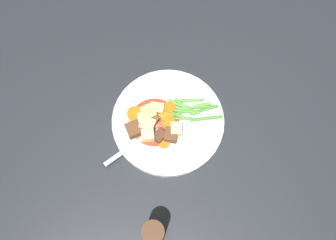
{
  "coord_description": "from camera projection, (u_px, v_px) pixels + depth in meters",
  "views": [
    {
      "loc": [
        0.05,
        0.28,
        0.8
      ],
      "look_at": [
        0.0,
        0.0,
        0.02
      ],
      "focal_mm": 37.68,
      "sensor_mm": 36.0,
      "label": 1
    }
  ],
  "objects": [
    {
      "name": "green_bean_4",
      "position": [
        194.0,
        106.0,
        0.84
      ],
      "size": [
        0.08,
        0.01,
        0.01
      ],
      "primitive_type": "cylinder",
      "rotation": [
        0.0,
        1.57,
        6.33
      ],
      "color": "#66AD42",
      "rests_on": "dinner_plate"
    },
    {
      "name": "potato_chunk_3",
      "position": [
        143.0,
        120.0,
        0.82
      ],
      "size": [
        0.03,
        0.03,
        0.02
      ],
      "primitive_type": "cube",
      "rotation": [
        0.0,
        0.0,
        1.33
      ],
      "color": "#E5CC7A",
      "rests_on": "dinner_plate"
    },
    {
      "name": "stew_sauce",
      "position": [
        155.0,
        124.0,
        0.83
      ],
      "size": [
        0.12,
        0.12,
        0.0
      ],
      "primitive_type": "cylinder",
      "color": "#93381E",
      "rests_on": "dinner_plate"
    },
    {
      "name": "pepper_mill",
      "position": [
        154.0,
        233.0,
        0.71
      ],
      "size": [
        0.04,
        0.04,
        0.1
      ],
      "primitive_type": "cylinder",
      "color": "#4C2D19",
      "rests_on": "ground_plane"
    },
    {
      "name": "green_bean_10",
      "position": [
        204.0,
        110.0,
        0.84
      ],
      "size": [
        0.07,
        0.02,
        0.01
      ],
      "primitive_type": "cylinder",
      "rotation": [
        0.0,
        1.57,
        6.39
      ],
      "color": "#4C8E33",
      "rests_on": "dinner_plate"
    },
    {
      "name": "meat_chunk_1",
      "position": [
        154.0,
        118.0,
        0.82
      ],
      "size": [
        0.03,
        0.03,
        0.02
      ],
      "primitive_type": "cube",
      "rotation": [
        0.0,
        0.0,
        5.3
      ],
      "color": "brown",
      "rests_on": "dinner_plate"
    },
    {
      "name": "green_bean_0",
      "position": [
        175.0,
        107.0,
        0.84
      ],
      "size": [
        0.06,
        0.03,
        0.01
      ],
      "primitive_type": "cylinder",
      "rotation": [
        0.0,
        1.57,
        5.84
      ],
      "color": "#66AD42",
      "rests_on": "dinner_plate"
    },
    {
      "name": "fork",
      "position": [
        138.0,
        141.0,
        0.81
      ],
      "size": [
        0.16,
        0.09,
        0.0
      ],
      "color": "silver",
      "rests_on": "dinner_plate"
    },
    {
      "name": "carrot_slice_3",
      "position": [
        135.0,
        114.0,
        0.83
      ],
      "size": [
        0.05,
        0.05,
        0.01
      ],
      "primitive_type": "cylinder",
      "rotation": [
        0.0,
        0.0,
        2.34
      ],
      "color": "orange",
      "rests_on": "dinner_plate"
    },
    {
      "name": "green_bean_7",
      "position": [
        185.0,
        107.0,
        0.84
      ],
      "size": [
        0.05,
        0.05,
        0.01
      ],
      "primitive_type": "cylinder",
      "rotation": [
        0.0,
        1.57,
        5.41
      ],
      "color": "#599E38",
      "rests_on": "dinner_plate"
    },
    {
      "name": "green_bean_3",
      "position": [
        176.0,
        119.0,
        0.83
      ],
      "size": [
        0.08,
        0.02,
        0.01
      ],
      "primitive_type": "cylinder",
      "rotation": [
        0.0,
        1.57,
        6.1
      ],
      "color": "#4C8E33",
      "rests_on": "dinner_plate"
    },
    {
      "name": "potato_chunk_5",
      "position": [
        148.0,
        125.0,
        0.81
      ],
      "size": [
        0.04,
        0.04,
        0.03
      ],
      "primitive_type": "cube",
      "rotation": [
        0.0,
        0.0,
        2.59
      ],
      "color": "#E5CC7A",
      "rests_on": "dinner_plate"
    },
    {
      "name": "green_bean_8",
      "position": [
        174.0,
        114.0,
        0.83
      ],
      "size": [
        0.05,
        0.04,
        0.01
      ],
      "primitive_type": "cylinder",
      "rotation": [
        0.0,
        1.57,
        5.73
      ],
      "color": "#599E38",
      "rests_on": "dinner_plate"
    },
    {
      "name": "meat_chunk_2",
      "position": [
        134.0,
        130.0,
        0.81
      ],
      "size": [
        0.04,
        0.04,
        0.03
      ],
      "primitive_type": "cube",
      "rotation": [
        0.0,
        0.0,
        4.96
      ],
      "color": "brown",
      "rests_on": "dinner_plate"
    },
    {
      "name": "carrot_slice_5",
      "position": [
        169.0,
        108.0,
        0.84
      ],
      "size": [
        0.03,
        0.03,
        0.01
      ],
      "primitive_type": "cylinder",
      "rotation": [
        0.0,
        0.0,
        0.23
      ],
      "color": "orange",
      "rests_on": "dinner_plate"
    },
    {
      "name": "potato_chunk_2",
      "position": [
        176.0,
        129.0,
        0.81
      ],
      "size": [
        0.03,
        0.03,
        0.03
      ],
      "primitive_type": "cube",
      "rotation": [
        0.0,
        0.0,
        1.43
      ],
      "color": "#EAD68C",
      "rests_on": "dinner_plate"
    },
    {
      "name": "green_bean_6",
      "position": [
        206.0,
        119.0,
        0.83
      ],
      "size": [
        0.08,
        0.01,
        0.01
      ],
      "primitive_type": "cylinder",
      "rotation": [
        0.0,
        1.57,
        6.24
      ],
      "color": "#4C8E33",
      "rests_on": "dinner_plate"
    },
    {
      "name": "potato_chunk_1",
      "position": [
        148.0,
        136.0,
        0.8
      ],
      "size": [
        0.03,
        0.03,
        0.03
      ],
      "primitive_type": "cube",
      "rotation": [
        0.0,
        0.0,
        6.22
      ],
      "color": "#EAD68C",
      "rests_on": "dinner_plate"
    },
    {
      "name": "dinner_plate",
      "position": [
        168.0,
        121.0,
        0.84
      ],
      "size": [
        0.27,
        0.27,
        0.02
      ],
      "primitive_type": "cylinder",
      "color": "white",
      "rests_on": "ground_plane"
    },
    {
      "name": "meat_chunk_3",
      "position": [
        172.0,
        135.0,
        0.81
      ],
      "size": [
        0.04,
        0.04,
        0.03
      ],
      "primitive_type": "cube",
      "rotation": [
        0.0,
        0.0,
        4.44
      ],
      "color": "brown",
      "rests_on": "dinner_plate"
    },
    {
      "name": "meat_chunk_0",
      "position": [
        160.0,
        136.0,
        0.81
      ],
      "size": [
        0.04,
        0.04,
        0.02
      ],
      "primitive_type": "cube",
      "rotation": [
        0.0,
        0.0,
        0.65
      ],
      "color": "#56331E",
      "rests_on": "dinner_plate"
    },
    {
      "name": "ground_plane",
      "position": [
        168.0,
        122.0,
        0.85
      ],
      "size": [
        3.0,
        3.0,
        0.0
      ],
      "primitive_type": "plane",
      "color": "#26282D"
    },
    {
      "name": "green_bean_9",
      "position": [
        184.0,
        107.0,
        0.84
      ],
      "size": [
        0.07,
        0.05,
        0.01
      ],
      "primitive_type": "cylinder",
      "rotation": [
        0.0,
        1.57,
        5.68
      ],
      "color": "#599E38",
      "rests_on": "dinner_plate"
    },
    {
      "name": "potato_chunk_0",
      "position": [
        148.0,
        113.0,
        0.82
      ],
      "size": [
        0.04,
        0.04,
        0.03
      ],
      "primitive_type": "cube",
      "rotation": [
        0.0,
        0.0,
        1.84
      ],
      "color": "#DBBC6B",
      "rests_on": "dinner_plate"
    },
    {
      "name": "green_bean_5",
      "position": [
        178.0,
        110.0,
        0.84
      ],
      "size": [
        0.06,
        0.02,
        0.01
      ],
      "primitive_type": "cylinder",
      "rotation": [
        0.0,
        1.57,
        5.99
      ],
      "color": "#4C8E33",
      "rests_on": "dinner_plate"
    },
    {
      "name": "carrot_slice_1",
      "position": [
        133.0,
        124.0,
        0.82
      ],
      "size": [
        0.03,
        0.03,
        0.01
      ],
      "primitive_type": "cylinder",
      "rotation": [
        0.0,
        0.0,
        3.47
      ],
      "color": "orange",
      "rests_on": "dinner_plate"
    },
    {
      "name": "potato_chunk_4",
      "position": [
        157.0,
        109.0,
        0.83
      ],
      "size": [
        0.04,
        0.03,
        0.02
      ],
      "primitive_type": "cube",
      "rotation": [
        0.0,
        0.0,
        5.96
      ],
      "color": "#E5CC7A",
      "rests_on": "dinner_plate"
    },
    {
      "name": "carrot_slice_0",
      "position": [
        169.0,
        122.0,
        0.82
      ],
      "size": [
        0.04,
        0.04,
        0.01
      ],
      "primitive_type": "cylinder",
      "rotation": [
        0.0,
        0.0,
        5.27
      ],
      "color": "orange",
      "rests_on": "dinner_plate"
    },
    {
      "name": "green_bean_1",
      "position": [
        180.0,
        113.0,
        0.83
      ],
      "size": [
        0.06,
        0.02,
        0.01
      ],
      "primitive_type": "cylinder",
      "rotation": [
        0.0,
        1.57,
        6.51
      ],
      "color": "#4C8E33",
      "rests_on": "dinner_plate"
    },
    {
      "name": "green_bean_2",
      "position": [
        196.0,
        107.0,
        0.84
      ],
      "size": [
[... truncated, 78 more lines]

